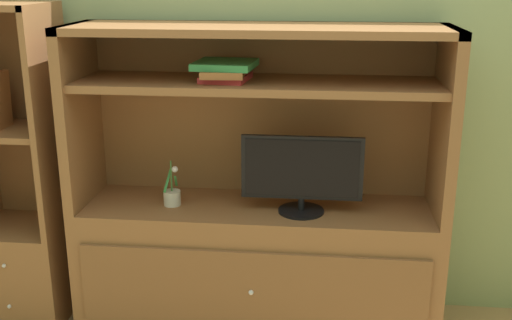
{
  "coord_description": "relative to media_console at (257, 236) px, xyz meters",
  "views": [
    {
      "loc": [
        0.3,
        -2.43,
        1.77
      ],
      "look_at": [
        0.0,
        0.35,
        0.91
      ],
      "focal_mm": 43.64,
      "sensor_mm": 36.0,
      "label": 1
    }
  ],
  "objects": [
    {
      "name": "painted_rear_wall",
      "position": [
        0.0,
        0.34,
        0.91
      ],
      "size": [
        6.0,
        0.1,
        2.8
      ],
      "primitive_type": "cube",
      "color": "#8C9E6B",
      "rests_on": "ground_plane"
    },
    {
      "name": "media_console",
      "position": [
        0.0,
        0.0,
        0.0
      ],
      "size": [
        1.77,
        0.52,
        1.53
      ],
      "color": "brown",
      "rests_on": "ground_plane"
    },
    {
      "name": "tv_monitor",
      "position": [
        0.22,
        -0.06,
        0.36
      ],
      "size": [
        0.57,
        0.22,
        0.37
      ],
      "color": "black",
      "rests_on": "media_console"
    },
    {
      "name": "potted_plant",
      "position": [
        -0.41,
        -0.04,
        0.21
      ],
      "size": [
        0.08,
        0.11,
        0.23
      ],
      "color": "beige",
      "rests_on": "media_console"
    },
    {
      "name": "magazine_stack",
      "position": [
        -0.15,
        -0.02,
        0.83
      ],
      "size": [
        0.29,
        0.31,
        0.09
      ],
      "color": "red",
      "rests_on": "media_console"
    },
    {
      "name": "bookshelf_tall",
      "position": [
        -1.23,
        0.01,
        0.04
      ],
      "size": [
        0.46,
        0.44,
        1.62
      ],
      "color": "brown",
      "rests_on": "ground_plane"
    }
  ]
}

